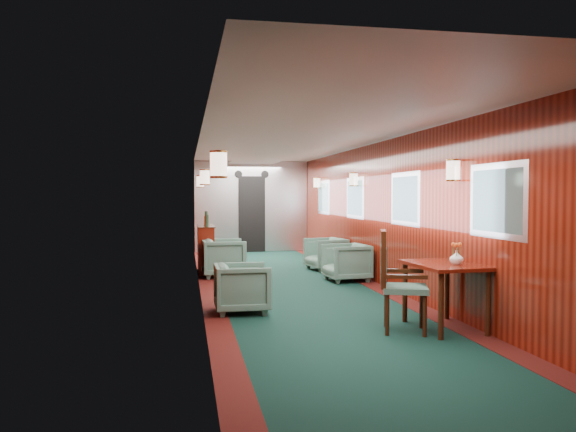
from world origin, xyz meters
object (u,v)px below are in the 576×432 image
object	(u,v)px
dining_table	(445,274)
credenza	(206,248)
armchair_left_far	(224,258)
armchair_left_near	(242,288)
armchair_right_far	(326,254)
side_chair	(395,277)
armchair_right_near	(346,262)

from	to	relation	value
dining_table	credenza	size ratio (longest dim) A/B	0.86
armchair_left_far	armchair_left_near	bearing A→B (deg)	178.43
armchair_left_near	armchair_right_far	world-z (taller)	armchair_right_far
side_chair	armchair_left_far	distance (m)	4.75
credenza	side_chair	bearing A→B (deg)	-69.70
armchair_right_far	dining_table	bearing A→B (deg)	-12.07
dining_table	armchair_left_far	size ratio (longest dim) A/B	1.33
armchair_left_far	armchair_right_near	xyz separation A→B (m)	(2.07, -0.88, -0.02)
armchair_left_far	armchair_right_far	size ratio (longest dim) A/B	1.09
dining_table	credenza	world-z (taller)	credenza
armchair_left_near	armchair_right_near	xyz separation A→B (m)	(2.05, 2.29, 0.01)
armchair_right_near	armchair_left_far	bearing A→B (deg)	-118.46
credenza	armchair_left_near	world-z (taller)	credenza
armchair_left_far	armchair_right_far	bearing A→B (deg)	-75.66
dining_table	armchair_right_near	bearing A→B (deg)	88.18
side_chair	armchair_left_far	bearing A→B (deg)	128.22
credenza	armchair_left_near	bearing A→B (deg)	-84.97
side_chair	armchair_right_far	world-z (taller)	side_chair
dining_table	side_chair	world-z (taller)	side_chair
armchair_right_far	armchair_right_near	bearing A→B (deg)	-13.48
credenza	armchair_right_near	distance (m)	2.84
side_chair	armchair_left_near	xyz separation A→B (m)	(-1.56, 1.31, -0.29)
armchair_left_near	dining_table	bearing A→B (deg)	-121.46
credenza	armchair_right_far	bearing A→B (deg)	-1.18
armchair_left_near	credenza	bearing A→B (deg)	4.51
armchair_left_far	armchair_right_near	size ratio (longest dim) A/B	1.07
dining_table	armchair_right_near	world-z (taller)	dining_table
armchair_left_near	armchair_right_near	bearing A→B (deg)	-42.36
side_chair	armchair_right_far	size ratio (longest dim) A/B	1.58
dining_table	side_chair	xyz separation A→B (m)	(-0.59, -0.02, -0.01)
armchair_left_near	armchair_right_far	distance (m)	4.30
dining_table	armchair_left_far	distance (m)	4.96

